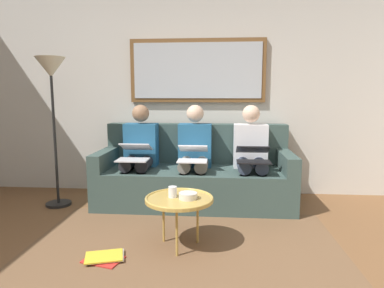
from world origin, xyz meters
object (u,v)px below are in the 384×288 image
at_px(framed_mirror, 197,71).
at_px(person_left, 251,153).
at_px(laptop_black, 253,155).
at_px(laptop_silver, 135,152).
at_px(person_middle, 194,152).
at_px(bowl, 188,196).
at_px(couch, 195,176).
at_px(standing_lamp, 52,84).
at_px(laptop_white, 193,154).
at_px(person_right, 139,151).
at_px(magazine_stack, 104,257).
at_px(cup, 173,192).
at_px(coffee_table, 179,200).

bearing_deg(framed_mirror, person_left, 144.48).
xyz_separation_m(laptop_black, laptop_silver, (1.28, -0.01, 0.01)).
bearing_deg(person_middle, bowl, 91.67).
xyz_separation_m(couch, standing_lamp, (1.55, 0.27, 1.06)).
bearing_deg(laptop_white, person_right, -19.93).
relative_size(laptop_black, person_middle, 0.32).
height_order(couch, person_right, person_right).
xyz_separation_m(laptop_white, laptop_silver, (0.64, -0.01, 0.01)).
relative_size(laptop_black, magazine_stack, 1.10).
xyz_separation_m(person_right, magazine_stack, (-0.05, 1.42, -0.59)).
height_order(person_middle, laptop_silver, person_middle).
xyz_separation_m(couch, laptop_white, (0.00, 0.30, 0.32)).
bearing_deg(magazine_stack, cup, -149.74).
height_order(laptop_black, person_middle, person_middle).
bearing_deg(bowl, couch, -88.43).
height_order(couch, cup, couch).
xyz_separation_m(couch, magazine_stack, (0.59, 1.49, -0.29)).
height_order(bowl, laptop_black, laptop_black).
height_order(couch, standing_lamp, standing_lamp).
distance_m(cup, magazine_stack, 0.72).
xyz_separation_m(framed_mirror, bowl, (-0.03, 1.62, -1.10)).
height_order(person_middle, laptop_white, person_middle).
bearing_deg(framed_mirror, couch, 90.00).
bearing_deg(coffee_table, person_middle, -91.97).
relative_size(person_left, person_right, 1.00).
bearing_deg(couch, magazine_stack, 68.45).
bearing_deg(magazine_stack, person_middle, -112.49).
height_order(couch, coffee_table, couch).
height_order(framed_mirror, cup, framed_mirror).
relative_size(couch, laptop_white, 5.93).
xyz_separation_m(coffee_table, magazine_stack, (0.55, 0.27, -0.39)).
distance_m(framed_mirror, laptop_white, 1.15).
relative_size(laptop_white, magazine_stack, 1.12).
distance_m(person_right, laptop_silver, 0.23).
height_order(framed_mirror, laptop_silver, framed_mirror).
bearing_deg(magazine_stack, couch, -111.55).
xyz_separation_m(bowl, magazine_stack, (0.62, 0.26, -0.43)).
relative_size(person_middle, laptop_white, 3.07).
xyz_separation_m(laptop_black, laptop_white, (0.64, -0.00, 0.00)).
bearing_deg(bowl, magazine_stack, 22.42).
bearing_deg(person_left, person_middle, 0.00).
relative_size(couch, magazine_stack, 6.65).
bearing_deg(coffee_table, laptop_silver, -56.94).
bearing_deg(bowl, laptop_silver, -54.30).
xyz_separation_m(person_left, person_right, (1.28, 0.00, 0.00)).
distance_m(coffee_table, person_middle, 1.17).
bearing_deg(cup, person_right, -64.36).
bearing_deg(standing_lamp, couch, -170.20).
bearing_deg(person_middle, couch, -90.00).
height_order(framed_mirror, standing_lamp, framed_mirror).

